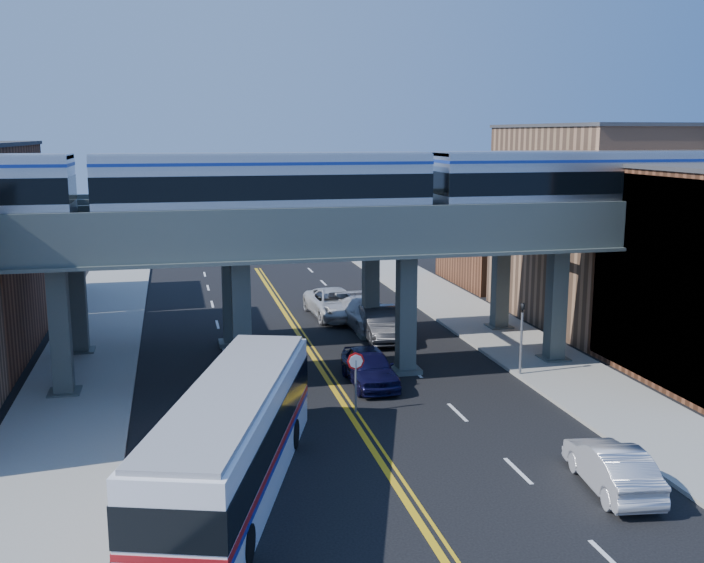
{
  "coord_description": "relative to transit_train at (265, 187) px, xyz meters",
  "views": [
    {
      "loc": [
        -6.94,
        -27.76,
        11.64
      ],
      "look_at": [
        0.95,
        6.51,
        4.98
      ],
      "focal_mm": 40.0,
      "sensor_mm": 36.0,
      "label": 1
    }
  ],
  "objects": [
    {
      "name": "ground",
      "position": [
        2.76,
        -8.0,
        -9.25
      ],
      "size": [
        120.0,
        120.0,
        0.0
      ],
      "primitive_type": "plane",
      "color": "black",
      "rests_on": "ground"
    },
    {
      "name": "sidewalk_west",
      "position": [
        -8.74,
        2.0,
        -9.17
      ],
      "size": [
        5.0,
        70.0,
        0.16
      ],
      "primitive_type": "cube",
      "color": "gray",
      "rests_on": "ground"
    },
    {
      "name": "sidewalk_east",
      "position": [
        14.26,
        2.0,
        -9.17
      ],
      "size": [
        5.0,
        70.0,
        0.16
      ],
      "primitive_type": "cube",
      "color": "gray",
      "rests_on": "ground"
    },
    {
      "name": "building_east_b",
      "position": [
        21.26,
        8.0,
        -3.25
      ],
      "size": [
        8.0,
        14.0,
        12.0
      ],
      "primitive_type": "cube",
      "color": "#8D6449",
      "rests_on": "ground"
    },
    {
      "name": "building_east_c",
      "position": [
        21.26,
        21.0,
        -4.75
      ],
      "size": [
        8.0,
        10.0,
        9.0
      ],
      "primitive_type": "cube",
      "color": "brown",
      "rests_on": "ground"
    },
    {
      "name": "mural_panel",
      "position": [
        17.31,
        -4.0,
        -4.5
      ],
      "size": [
        0.1,
        9.5,
        9.5
      ],
      "primitive_type": "cube",
      "color": "#29A9B5",
      "rests_on": "ground"
    },
    {
      "name": "elevated_viaduct_near",
      "position": [
        2.76,
        0.0,
        -2.78
      ],
      "size": [
        52.0,
        3.6,
        7.4
      ],
      "color": "#424C4B",
      "rests_on": "ground"
    },
    {
      "name": "elevated_viaduct_far",
      "position": [
        2.76,
        7.0,
        -2.78
      ],
      "size": [
        52.0,
        3.6,
        7.4
      ],
      "color": "#424C4B",
      "rests_on": "ground"
    },
    {
      "name": "transit_train",
      "position": [
        0.0,
        0.0,
        0.0
      ],
      "size": [
        46.8,
        2.93,
        3.42
      ],
      "color": "black",
      "rests_on": "elevated_viaduct_near"
    },
    {
      "name": "stop_sign",
      "position": [
        3.06,
        -5.0,
        -7.49
      ],
      "size": [
        0.76,
        0.09,
        2.63
      ],
      "color": "slate",
      "rests_on": "ground"
    },
    {
      "name": "traffic_signal",
      "position": [
        11.96,
        -2.0,
        -6.95
      ],
      "size": [
        0.15,
        0.18,
        4.1
      ],
      "color": "slate",
      "rests_on": "ground"
    },
    {
      "name": "transit_bus",
      "position": [
        -2.55,
        -11.38,
        -7.47
      ],
      "size": [
        6.96,
        13.7,
        3.46
      ],
      "rotation": [
        0.0,
        0.0,
        1.26
      ],
      "color": "white",
      "rests_on": "ground"
    },
    {
      "name": "car_lane_a",
      "position": [
        4.56,
        -1.47,
        -8.39
      ],
      "size": [
        2.02,
        5.02,
        1.71
      ],
      "primitive_type": "imported",
      "rotation": [
        0.0,
        0.0,
        0.0
      ],
      "color": "black",
      "rests_on": "ground"
    },
    {
      "name": "car_lane_b",
      "position": [
        7.21,
        6.42,
        -8.33
      ],
      "size": [
        2.31,
        5.69,
        1.83
      ],
      "primitive_type": "imported",
      "rotation": [
        0.0,
        0.0,
        -0.07
      ],
      "color": "#2B2B2D",
      "rests_on": "ground"
    },
    {
      "name": "car_lane_c",
      "position": [
        5.75,
        12.36,
        -8.37
      ],
      "size": [
        3.31,
        6.53,
        1.77
      ],
      "primitive_type": "imported",
      "rotation": [
        0.0,
        0.0,
        0.06
      ],
      "color": "silver",
      "rests_on": "ground"
    },
    {
      "name": "car_lane_d",
      "position": [
        7.04,
        9.22,
        -8.37
      ],
      "size": [
        3.08,
        6.31,
        1.77
      ],
      "primitive_type": "imported",
      "rotation": [
        0.0,
        0.0,
        0.1
      ],
      "color": "#B5B5BA",
      "rests_on": "ground"
    },
    {
      "name": "car_parked_curb",
      "position": [
        9.66,
        -14.0,
        -8.46
      ],
      "size": [
        2.27,
        4.95,
        1.57
      ],
      "primitive_type": "imported",
      "rotation": [
        0.0,
        0.0,
        3.01
      ],
      "color": "#B4B4B9",
      "rests_on": "ground"
    }
  ]
}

